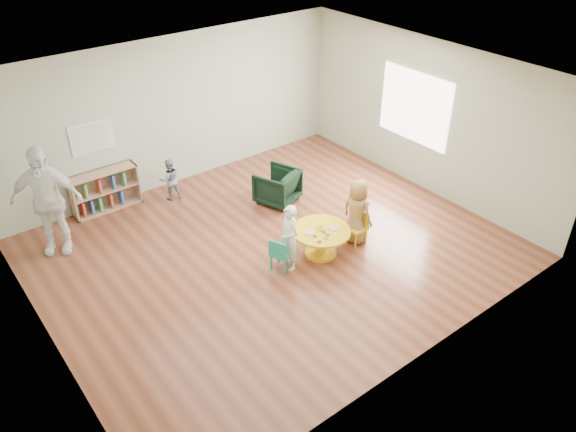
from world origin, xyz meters
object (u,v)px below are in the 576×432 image
object	(u,v)px
toddler	(170,179)
child_left	(289,238)
kid_chair_left	(280,253)
adult_caretaker	(47,201)
armchair	(277,186)
kid_chair_right	(358,226)
bookshelf	(104,191)
activity_table	(321,237)
child_right	(357,212)

from	to	relation	value
toddler	child_left	bearing A→B (deg)	111.24
kid_chair_left	adult_caretaker	xyz separation A→B (m)	(-2.52, 2.62, 0.62)
adult_caretaker	toddler	bearing A→B (deg)	39.93
armchair	adult_caretaker	distance (m)	3.87
kid_chair_right	adult_caretaker	size ratio (longest dim) A/B	0.30
armchair	toddler	distance (m)	1.97
bookshelf	armchair	world-z (taller)	bookshelf
activity_table	toddler	world-z (taller)	toddler
kid_chair_left	toddler	bearing A→B (deg)	162.32
bookshelf	child_left	xyz separation A→B (m)	(1.55, -3.38, 0.18)
kid_chair_right	bookshelf	distance (m)	4.53
kid_chair_right	child_left	world-z (taller)	child_left
armchair	kid_chair_right	bearing A→B (deg)	77.16
kid_chair_right	adult_caretaker	world-z (taller)	adult_caretaker
kid_chair_left	bookshelf	xyz separation A→B (m)	(-1.40, 3.35, 0.07)
activity_table	kid_chair_left	xyz separation A→B (m)	(-0.75, 0.08, -0.02)
kid_chair_right	toddler	xyz separation A→B (m)	(-1.76, 3.12, 0.10)
activity_table	child_right	xyz separation A→B (m)	(0.70, -0.06, 0.24)
activity_table	child_left	world-z (taller)	child_left
activity_table	kid_chair_left	size ratio (longest dim) A/B	1.66
kid_chair_left	child_left	size ratio (longest dim) A/B	0.51
kid_chair_left	child_left	xyz separation A→B (m)	(0.14, -0.04, 0.24)
activity_table	kid_chair_right	world-z (taller)	kid_chair_right
kid_chair_left	bookshelf	distance (m)	3.63
bookshelf	activity_table	bearing A→B (deg)	-57.92
toddler	bookshelf	bearing A→B (deg)	-7.43
bookshelf	toddler	size ratio (longest dim) A/B	1.50
activity_table	kid_chair_right	size ratio (longest dim) A/B	1.67
toddler	adult_caretaker	bearing A→B (deg)	21.03
kid_chair_right	kid_chair_left	bearing A→B (deg)	81.99
toddler	adult_caretaker	world-z (taller)	adult_caretaker
bookshelf	adult_caretaker	distance (m)	1.44
child_right	armchair	bearing A→B (deg)	0.42
kid_chair_left	adult_caretaker	bearing A→B (deg)	-159.73
armchair	child_left	world-z (taller)	child_left
toddler	child_right	bearing A→B (deg)	132.25
kid_chair_right	toddler	size ratio (longest dim) A/B	0.69
armchair	child_right	size ratio (longest dim) A/B	0.63
child_right	adult_caretaker	world-z (taller)	adult_caretaker
armchair	child_left	bearing A→B (deg)	37.06
activity_table	child_right	distance (m)	0.74
kid_chair_left	toddler	world-z (taller)	toddler
child_left	child_right	world-z (taller)	child_right
child_left	child_right	bearing A→B (deg)	88.34
kid_chair_right	adult_caretaker	xyz separation A→B (m)	(-3.97, 2.80, 0.62)
kid_chair_left	child_right	size ratio (longest dim) A/B	0.50
child_left	kid_chair_left	bearing A→B (deg)	-101.28
child_left	child_right	xyz separation A→B (m)	(1.30, -0.10, 0.01)
kid_chair_left	armchair	world-z (taller)	armchair
activity_table	child_right	bearing A→B (deg)	-4.57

